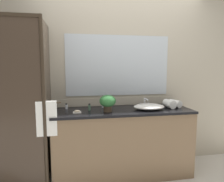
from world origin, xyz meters
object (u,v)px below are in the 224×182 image
at_px(faucet, 145,104).
at_px(rolled_towel_near_edge, 175,103).
at_px(sink_basin, 149,107).
at_px(potted_plant, 108,102).
at_px(rolled_towel_middle, 169,104).
at_px(amenity_bottle_body_wash, 103,104).
at_px(amenity_bottle_conditioner, 89,107).
at_px(amenity_bottle_shampoo, 66,106).
at_px(soap_dish, 77,112).

distance_m(faucet, rolled_towel_near_edge, 0.43).
relative_size(sink_basin, potted_plant, 1.95).
bearing_deg(potted_plant, rolled_towel_middle, 5.21).
xyz_separation_m(amenity_bottle_body_wash, amenity_bottle_conditioner, (-0.20, -0.14, -0.01)).
distance_m(faucet, rolled_towel_middle, 0.33).
xyz_separation_m(sink_basin, potted_plant, (-0.56, -0.03, 0.09)).
xyz_separation_m(amenity_bottle_shampoo, amenity_bottle_conditioner, (0.30, -0.14, 0.01)).
xyz_separation_m(amenity_bottle_shampoo, rolled_towel_near_edge, (1.50, -0.13, 0.01)).
relative_size(soap_dish, amenity_bottle_shampoo, 1.32).
distance_m(soap_dish, amenity_bottle_conditioner, 0.20).
height_order(rolled_towel_near_edge, rolled_towel_middle, rolled_towel_middle).
height_order(faucet, amenity_bottle_body_wash, faucet).
bearing_deg(amenity_bottle_shampoo, potted_plant, -25.77).
relative_size(rolled_towel_near_edge, rolled_towel_middle, 0.98).
bearing_deg(rolled_towel_middle, sink_basin, -171.13).
height_order(faucet, rolled_towel_middle, faucet).
bearing_deg(amenity_bottle_conditioner, potted_plant, -27.41).
distance_m(potted_plant, amenity_bottle_body_wash, 0.27).
xyz_separation_m(faucet, amenity_bottle_body_wash, (-0.58, 0.06, 0.00)).
bearing_deg(amenity_bottle_body_wash, sink_basin, -21.23).
distance_m(sink_basin, amenity_bottle_shampoo, 1.10).
height_order(amenity_bottle_body_wash, rolled_towel_near_edge, amenity_bottle_body_wash).
distance_m(sink_basin, soap_dish, 0.94).
height_order(soap_dish, amenity_bottle_shampoo, amenity_bottle_shampoo).
xyz_separation_m(soap_dish, rolled_towel_middle, (1.25, 0.09, 0.04)).
bearing_deg(faucet, sink_basin, -90.00).
relative_size(faucet, amenity_bottle_conditioner, 1.96).
bearing_deg(soap_dish, amenity_bottle_conditioner, 37.54).
distance_m(amenity_bottle_shampoo, amenity_bottle_conditioner, 0.33).
bearing_deg(faucet, rolled_towel_middle, -20.25).
bearing_deg(soap_dish, faucet, 12.11).
relative_size(potted_plant, rolled_towel_middle, 1.11).
bearing_deg(soap_dish, rolled_towel_middle, 3.95).
bearing_deg(amenity_bottle_body_wash, faucet, -6.13).
height_order(potted_plant, soap_dish, potted_plant).
height_order(amenity_bottle_body_wash, rolled_towel_middle, rolled_towel_middle).
xyz_separation_m(faucet, amenity_bottle_conditioner, (-0.78, -0.08, -0.00)).
relative_size(faucet, amenity_bottle_shampoo, 2.24).
height_order(sink_basin, amenity_bottle_body_wash, amenity_bottle_body_wash).
relative_size(soap_dish, rolled_towel_middle, 0.53).
relative_size(sink_basin, amenity_bottle_body_wash, 4.11).
distance_m(soap_dish, amenity_bottle_shampoo, 0.29).
bearing_deg(amenity_bottle_shampoo, rolled_towel_near_edge, -4.79).
bearing_deg(amenity_bottle_shampoo, soap_dish, -61.56).
bearing_deg(potted_plant, amenity_bottle_body_wash, 95.15).
xyz_separation_m(potted_plant, amenity_bottle_shampoo, (-0.52, 0.25, -0.09)).
relative_size(soap_dish, amenity_bottle_conditioner, 1.15).
xyz_separation_m(faucet, soap_dish, (-0.94, -0.20, -0.03)).
relative_size(potted_plant, soap_dish, 2.11).
relative_size(amenity_bottle_shampoo, amenity_bottle_conditioner, 0.87).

